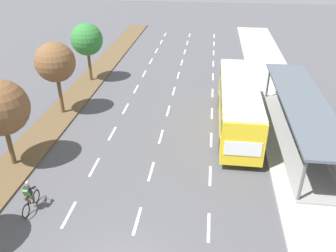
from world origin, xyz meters
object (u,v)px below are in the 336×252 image
Objects in this scene: bus at (238,101)px; median_tree_second at (0,108)px; cyclist at (29,197)px; median_tree_third at (55,62)px; bus_shelter at (304,115)px; median_tree_fourth at (87,40)px.

median_tree_second reaches higher than bus.
median_tree_third is at bearing 104.07° from cyclist.
bus_shelter is 18.80m from median_tree_second.
bus is 2.03× the size of median_tree_third.
bus is 15.65m from median_tree_fourth.
cyclist is at bearing -51.27° from median_tree_second.
median_tree_second is at bearing -91.81° from median_tree_third.
median_tree_fourth is at bearing 89.24° from median_tree_second.
bus_shelter reaches higher than cyclist.
bus is (-4.28, 1.27, 0.20)m from bus_shelter.
cyclist is 0.34× the size of median_tree_fourth.
cyclist is 0.33× the size of median_tree_third.
median_tree_fourth reaches higher than cyclist.
median_tree_third is at bearing 88.19° from median_tree_second.
bus_shelter is 20.02m from median_tree_fourth.
median_tree_third reaches higher than median_tree_second.
median_tree_third is (-17.73, 1.88, 2.31)m from bus_shelter.
median_tree_fourth is at bearing 150.24° from bus.
median_tree_fourth is (-17.76, 8.98, 2.16)m from bus_shelter.
bus_shelter is at bearing -26.82° from median_tree_fourth.
bus is at bearing 25.42° from median_tree_second.
median_tree_second is 14.21m from median_tree_fourth.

